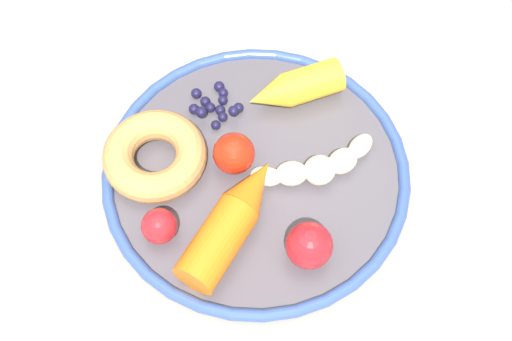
# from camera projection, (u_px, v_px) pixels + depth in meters

# --- Properties ---
(dining_table) EXTENTS (1.12, 0.76, 0.75)m
(dining_table) POSITION_uv_depth(u_px,v_px,m) (223.00, 253.00, 0.72)
(dining_table) COLOR gray
(dining_table) RESTS_ON ground_plane
(plate) EXTENTS (0.31, 0.31, 0.02)m
(plate) POSITION_uv_depth(u_px,v_px,m) (256.00, 172.00, 0.65)
(plate) COLOR #4D4950
(plate) RESTS_ON dining_table
(banana) EXTENTS (0.14, 0.05, 0.03)m
(banana) POSITION_uv_depth(u_px,v_px,m) (317.00, 167.00, 0.63)
(banana) COLOR #F1EAC1
(banana) RESTS_ON plate
(carrot_orange) EXTENTS (0.14, 0.11, 0.04)m
(carrot_orange) POSITION_uv_depth(u_px,v_px,m) (232.00, 220.00, 0.60)
(carrot_orange) COLOR orange
(carrot_orange) RESTS_ON plate
(carrot_yellow) EXTENTS (0.10, 0.04, 0.04)m
(carrot_yellow) POSITION_uv_depth(u_px,v_px,m) (295.00, 88.00, 0.67)
(carrot_yellow) COLOR yellow
(carrot_yellow) RESTS_ON plate
(donut) EXTENTS (0.11, 0.11, 0.03)m
(donut) POSITION_uv_depth(u_px,v_px,m) (155.00, 156.00, 0.64)
(donut) COLOR tan
(donut) RESTS_ON plate
(blueberry_pile) EXTENTS (0.05, 0.06, 0.02)m
(blueberry_pile) POSITION_uv_depth(u_px,v_px,m) (215.00, 105.00, 0.68)
(blueberry_pile) COLOR #191638
(blueberry_pile) RESTS_ON plate
(tomato_near) EXTENTS (0.04, 0.04, 0.04)m
(tomato_near) POSITION_uv_depth(u_px,v_px,m) (234.00, 154.00, 0.63)
(tomato_near) COLOR red
(tomato_near) RESTS_ON plate
(tomato_mid) EXTENTS (0.03, 0.03, 0.03)m
(tomato_mid) POSITION_uv_depth(u_px,v_px,m) (159.00, 224.00, 0.60)
(tomato_mid) COLOR red
(tomato_mid) RESTS_ON plate
(tomato_far) EXTENTS (0.04, 0.04, 0.04)m
(tomato_far) POSITION_uv_depth(u_px,v_px,m) (309.00, 245.00, 0.58)
(tomato_far) COLOR red
(tomato_far) RESTS_ON plate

